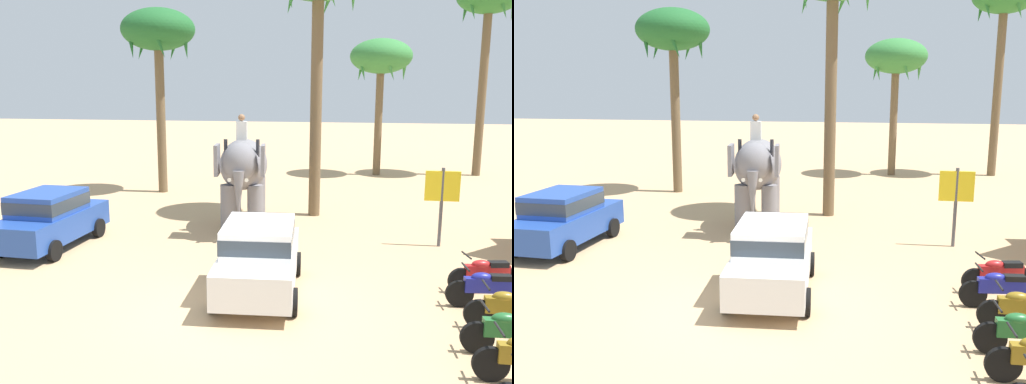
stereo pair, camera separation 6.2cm
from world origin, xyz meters
The scene contains 12 objects.
ground_plane centered at (0.00, 0.00, 0.00)m, with size 120.00×120.00×0.00m, color tan.
car_sedan_foreground centered at (0.42, 0.97, 0.93)m, with size 2.07×4.20×1.70m.
car_parked_far_side centered at (-6.34, 3.58, 0.93)m, with size 2.02×4.17×1.70m.
elephant_with_mahout centered at (-1.09, 6.81, 1.99)m, with size 1.96×3.96×3.88m.
motorcycle_mid_row centered at (5.40, -1.30, 0.46)m, with size 1.80×0.55×0.94m.
motorcycle_fourth_in_row centered at (5.67, -0.22, 0.46)m, with size 1.80×0.55×0.94m.
motorcycle_far_in_row centered at (5.49, 0.90, 0.46)m, with size 1.80×0.55×0.94m.
motorcycle_end_of_row centered at (5.67, 1.83, 0.46)m, with size 1.79×0.58×0.94m.
palm_tree_behind_elephant centered at (-5.89, 12.43, 6.91)m, with size 3.20×3.20×8.03m.
palm_tree_near_hut centered at (3.87, 18.94, 6.06)m, with size 3.20×3.20×7.14m.
palm_tree_left_of_road centered at (9.13, 19.67, 8.82)m, with size 3.20×3.20×10.11m.
signboard_yellow centered at (5.17, 5.60, 1.69)m, with size 1.00×0.10×2.40m.
Camera 2 is at (2.48, -11.21, 4.83)m, focal length 38.86 mm.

